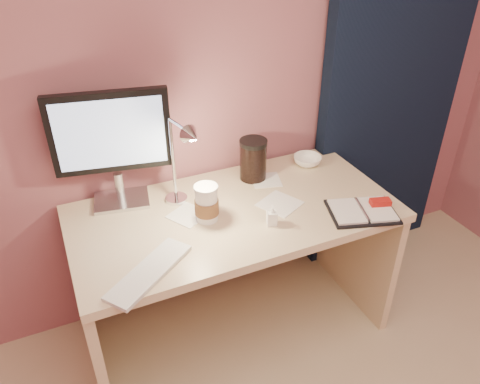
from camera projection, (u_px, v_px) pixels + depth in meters
name	position (u px, v px, depth m)	size (l,w,h in m)	color
room	(381.00, 69.00, 2.37)	(3.50, 3.50, 3.50)	#C6B28E
desk	(228.00, 241.00, 2.20)	(1.40, 0.70, 0.73)	beige
monitor	(112.00, 139.00, 1.91)	(0.48, 0.21, 0.52)	silver
keyboard	(150.00, 272.00, 1.68)	(0.38, 0.11, 0.02)	white
planner	(364.00, 210.00, 2.00)	(0.33, 0.28, 0.04)	black
paper_a	(280.00, 204.00, 2.06)	(0.16, 0.16, 0.00)	white
paper_b	(266.00, 180.00, 2.23)	(0.13, 0.13, 0.00)	white
paper_c	(188.00, 215.00, 1.99)	(0.14, 0.14, 0.00)	white
coffee_cup	(207.00, 204.00, 1.93)	(0.10, 0.10, 0.16)	white
bowl	(307.00, 160.00, 2.35)	(0.14, 0.14, 0.04)	white
lotion_bottle	(272.00, 215.00, 1.91)	(0.04, 0.04, 0.09)	white
dark_jar	(253.00, 161.00, 2.21)	(0.13, 0.13, 0.18)	black
desk_lamp	(174.00, 160.00, 1.86)	(0.13, 0.26, 0.42)	silver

